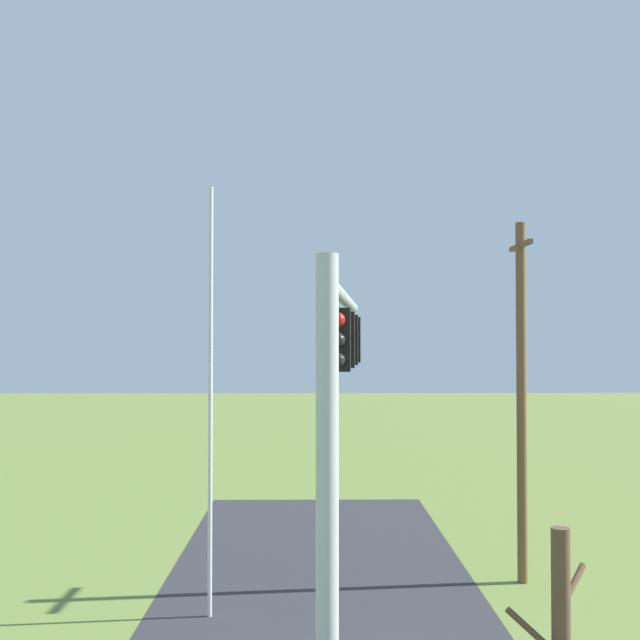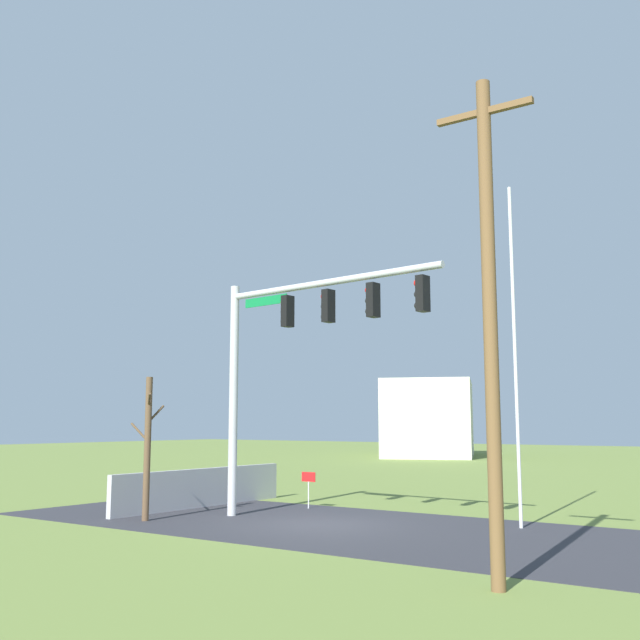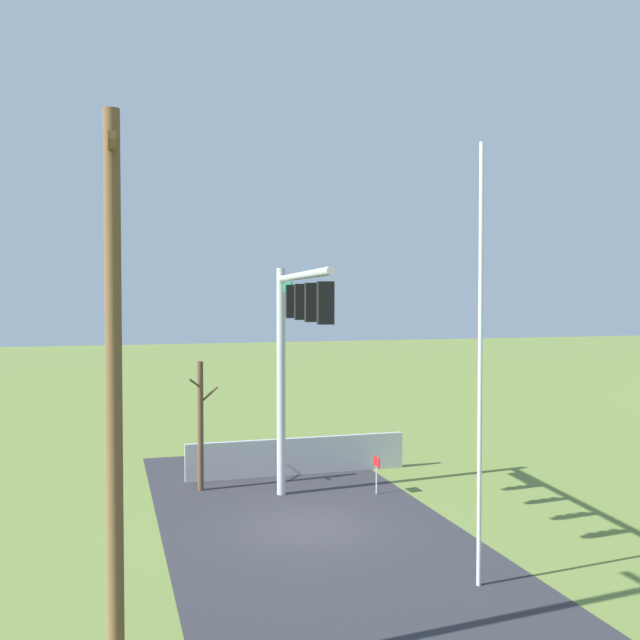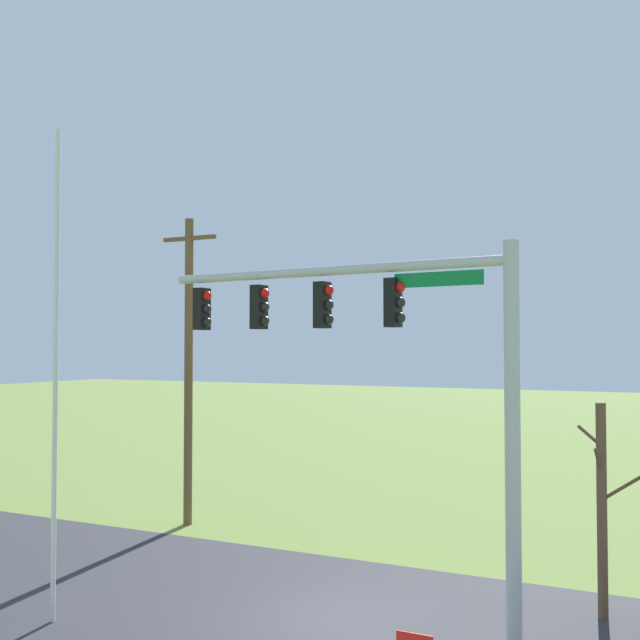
% 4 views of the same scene
% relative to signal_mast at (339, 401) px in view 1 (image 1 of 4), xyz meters
% --- Properties ---
extents(road_surface, '(28.00, 8.00, 0.01)m').
position_rel_signal_mast_xyz_m(road_surface, '(-4.93, -0.20, -5.32)').
color(road_surface, '#2D2D33').
rests_on(road_surface, ground_plane).
extents(signal_mast, '(7.94, 1.01, 7.30)m').
position_rel_signal_mast_xyz_m(signal_mast, '(0.00, 0.00, 0.00)').
color(signal_mast, '#B2B5BA').
rests_on(signal_mast, ground_plane).
extents(flagpole, '(0.10, 0.10, 9.75)m').
position_rel_signal_mast_xyz_m(flagpole, '(-5.93, -2.72, -0.45)').
color(flagpole, silver).
rests_on(flagpole, ground_plane).
extents(utility_pole, '(1.90, 0.26, 9.31)m').
position_rel_signal_mast_xyz_m(utility_pole, '(-8.36, 5.03, -0.50)').
color(utility_pole, brown).
rests_on(utility_pole, ground_plane).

